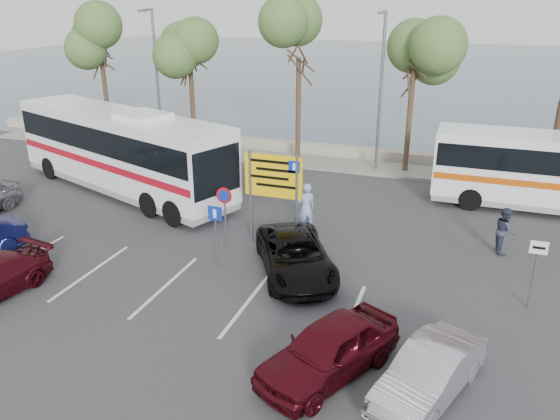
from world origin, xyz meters
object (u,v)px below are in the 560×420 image
(coach_bus_left, at_px, (121,153))
(suv_black, at_px, (295,256))
(direction_sign, at_px, (273,183))
(pedestrian_near, at_px, (306,208))
(street_lamp_left, at_px, (156,74))
(car_silver_b, at_px, (429,373))
(street_lamp_right, at_px, (381,85))
(pedestrian_far, at_px, (505,230))
(car_red, at_px, (329,349))

(coach_bus_left, distance_m, suv_black, 11.66)
(direction_sign, relative_size, pedestrian_near, 1.80)
(coach_bus_left, relative_size, suv_black, 2.76)
(street_lamp_left, xyz_separation_m, coach_bus_left, (2.16, -7.02, -2.72))
(car_silver_b, xyz_separation_m, pedestrian_near, (-5.52, 8.29, 0.38))
(coach_bus_left, bearing_deg, car_silver_b, -33.44)
(street_lamp_right, relative_size, coach_bus_left, 0.61)
(direction_sign, relative_size, suv_black, 0.75)
(street_lamp_right, relative_size, pedestrian_far, 4.65)
(direction_sign, bearing_deg, car_red, -59.83)
(pedestrian_near, bearing_deg, car_red, 75.91)
(street_lamp_right, distance_m, pedestrian_far, 10.88)
(street_lamp_right, bearing_deg, street_lamp_left, 180.00)
(direction_sign, xyz_separation_m, pedestrian_far, (8.13, 2.15, -1.57))
(street_lamp_right, relative_size, car_silver_b, 2.14)
(suv_black, bearing_deg, street_lamp_left, 107.03)
(street_lamp_right, relative_size, suv_black, 1.68)
(coach_bus_left, xyz_separation_m, suv_black, (10.34, -5.26, -1.22))
(street_lamp_left, distance_m, car_silver_b, 24.59)
(suv_black, relative_size, pedestrian_near, 2.38)
(car_silver_b, bearing_deg, pedestrian_near, 144.74)
(direction_sign, height_order, pedestrian_far, direction_sign)
(street_lamp_left, distance_m, coach_bus_left, 7.83)
(direction_sign, distance_m, pedestrian_far, 8.55)
(direction_sign, relative_size, car_red, 0.87)
(street_lamp_left, distance_m, pedestrian_far, 21.14)
(street_lamp_left, height_order, pedestrian_far, street_lamp_left)
(direction_sign, relative_size, pedestrian_far, 2.09)
(street_lamp_right, distance_m, car_silver_b, 18.00)
(car_silver_b, xyz_separation_m, pedestrian_far, (1.84, 8.85, 0.24))
(suv_black, bearing_deg, coach_bus_left, 124.57)
(suv_black, bearing_deg, pedestrian_far, 3.26)
(direction_sign, distance_m, car_red, 7.94)
(car_red, bearing_deg, street_lamp_right, 123.59)
(pedestrian_near, bearing_deg, direction_sign, 29.35)
(car_red, bearing_deg, suv_black, 144.07)
(coach_bus_left, bearing_deg, direction_sign, -20.47)
(coach_bus_left, bearing_deg, pedestrian_near, -10.07)
(street_lamp_right, height_order, direction_sign, street_lamp_right)
(car_red, bearing_deg, car_silver_b, 27.23)
(street_lamp_left, height_order, car_red, street_lamp_left)
(direction_sign, xyz_separation_m, car_silver_b, (6.29, -6.70, -1.81))
(coach_bus_left, xyz_separation_m, pedestrian_near, (9.62, -1.71, -0.88))
(car_silver_b, bearing_deg, car_red, -158.90)
(direction_sign, bearing_deg, suv_black, -52.65)
(pedestrian_far, bearing_deg, pedestrian_near, 85.58)
(car_red, height_order, pedestrian_near, pedestrian_near)
(street_lamp_right, xyz_separation_m, car_silver_b, (4.30, -17.02, -3.98))
(street_lamp_right, bearing_deg, suv_black, -92.35)
(street_lamp_right, distance_m, suv_black, 12.90)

